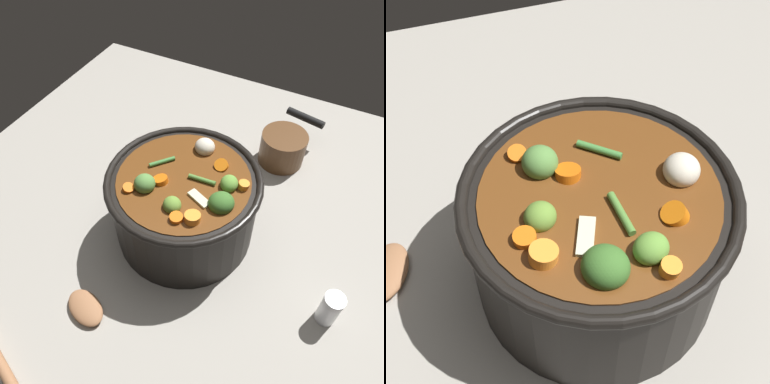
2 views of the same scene
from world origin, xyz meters
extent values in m
plane|color=#9E998E|center=(0.00, 0.00, 0.00)|extent=(1.10, 1.10, 0.00)
cylinder|color=black|center=(0.00, 0.00, 0.07)|extent=(0.26, 0.26, 0.15)
torus|color=black|center=(0.00, 0.00, 0.15)|extent=(0.28, 0.28, 0.01)
cylinder|color=brown|center=(0.00, 0.00, 0.08)|extent=(0.23, 0.23, 0.14)
ellipsoid|color=#578A41|center=(0.04, -0.05, 0.16)|extent=(0.05, 0.05, 0.03)
ellipsoid|color=#3C6E2B|center=(0.02, 0.08, 0.15)|extent=(0.06, 0.06, 0.03)
ellipsoid|color=olive|center=(0.06, 0.01, 0.15)|extent=(0.04, 0.04, 0.03)
ellipsoid|color=#649B3B|center=(-0.02, 0.08, 0.16)|extent=(0.04, 0.04, 0.03)
cylinder|color=orange|center=(0.06, -0.07, 0.15)|extent=(0.02, 0.02, 0.02)
cylinder|color=orange|center=(-0.03, 0.10, 0.15)|extent=(0.03, 0.03, 0.02)
cylinder|color=orange|center=(-0.06, 0.05, 0.15)|extent=(0.03, 0.03, 0.02)
cylinder|color=orange|center=(0.02, -0.03, 0.15)|extent=(0.03, 0.03, 0.02)
cylinder|color=orange|center=(0.08, 0.03, 0.15)|extent=(0.03, 0.03, 0.01)
cylinder|color=orange|center=(0.07, 0.05, 0.15)|extent=(0.03, 0.03, 0.02)
ellipsoid|color=beige|center=(-0.08, 0.00, 0.16)|extent=(0.05, 0.05, 0.03)
cylinder|color=#43853C|center=(-0.02, -0.05, 0.15)|extent=(0.04, 0.04, 0.01)
cylinder|color=#518436|center=(-0.01, 0.03, 0.15)|extent=(0.01, 0.05, 0.01)
cube|color=beige|center=(0.03, 0.04, 0.15)|extent=(0.03, 0.04, 0.01)
ellipsoid|color=#9B6743|center=(0.23, -0.07, 0.01)|extent=(0.07, 0.09, 0.02)
cylinder|color=#9B6743|center=(0.37, -0.13, 0.01)|extent=(0.11, 0.25, 0.02)
cylinder|color=silver|center=(0.06, 0.30, 0.03)|extent=(0.03, 0.03, 0.06)
cylinder|color=#B7B7BC|center=(0.06, 0.30, 0.06)|extent=(0.03, 0.03, 0.01)
cylinder|color=brown|center=(-0.28, 0.11, 0.04)|extent=(0.10, 0.10, 0.08)
cylinder|color=black|center=(-0.37, 0.13, 0.06)|extent=(0.04, 0.09, 0.02)
camera|label=1|loc=(0.39, 0.22, 0.64)|focal=36.17mm
camera|label=2|loc=(0.13, 0.32, 0.58)|focal=54.34mm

